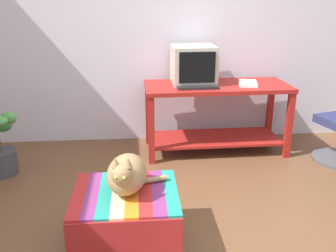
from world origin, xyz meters
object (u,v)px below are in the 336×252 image
book (248,83)px  ottoman_with_blanket (126,219)px  cat (127,174)px  desk (216,106)px  tv_monitor (193,65)px  keyboard (198,87)px

book → ottoman_with_blanket: book is taller
cat → desk: bearing=69.8°
tv_monitor → keyboard: (0.01, -0.23, -0.17)m
cat → keyboard: bearing=74.3°
tv_monitor → cat: (-0.65, -1.63, -0.38)m
desk → ottoman_with_blanket: size_ratio=2.21×
tv_monitor → book: tv_monitor is taller
desk → cat: bearing=-121.3°
tv_monitor → cat: size_ratio=1.09×
keyboard → cat: keyboard is taller
cat → book: bearing=61.2°
tv_monitor → cat: 1.79m
keyboard → book: (0.53, 0.10, 0.00)m
keyboard → book: size_ratio=1.51×
book → cat: size_ratio=0.64×
keyboard → ottoman_with_blanket: 1.64m
tv_monitor → keyboard: 0.29m
tv_monitor → desk: bearing=-22.7°
desk → keyboard: size_ratio=3.67×
keyboard → cat: size_ratio=0.96×
tv_monitor → book: 0.58m
keyboard → ottoman_with_blanket: keyboard is taller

